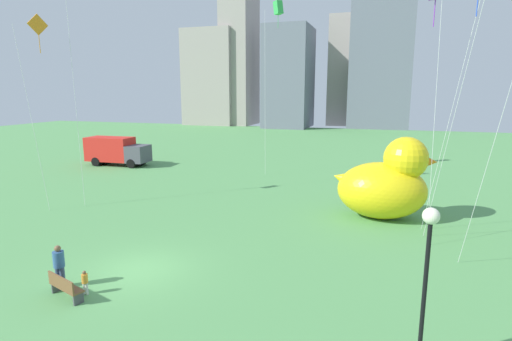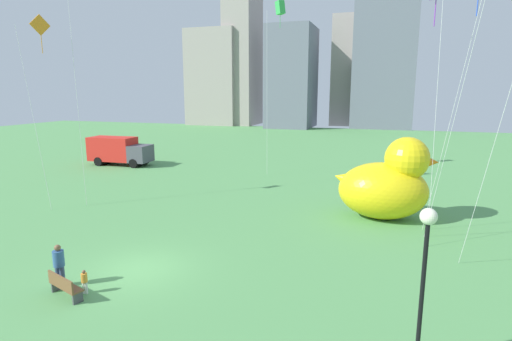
{
  "view_description": "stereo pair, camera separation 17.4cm",
  "coord_description": "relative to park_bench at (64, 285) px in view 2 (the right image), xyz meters",
  "views": [
    {
      "loc": [
        9.59,
        -13.65,
        7.46
      ],
      "look_at": [
        3.95,
        4.0,
        3.81
      ],
      "focal_mm": 28.32,
      "sensor_mm": 36.0,
      "label": 1
    },
    {
      "loc": [
        9.76,
        -13.6,
        7.46
      ],
      "look_at": [
        3.95,
        4.0,
        3.81
      ],
      "focal_mm": 28.32,
      "sensor_mm": 36.0,
      "label": 2
    }
  ],
  "objects": [
    {
      "name": "kite_green",
      "position": [
        1.3,
        25.17,
        14.01
      ],
      "size": [
        1.92,
        2.14,
        15.2
      ],
      "color": "silver",
      "rests_on": "ground"
    },
    {
      "name": "city_skyline",
      "position": [
        -4.05,
        76.24,
        14.91
      ],
      "size": [
        47.65,
        17.5,
        41.17
      ],
      "color": "#9E938C",
      "rests_on": "ground"
    },
    {
      "name": "kite_orange",
      "position": [
        -10.0,
        9.86,
        10.48
      ],
      "size": [
        1.97,
        1.85,
        12.12
      ],
      "color": "silver",
      "rests_on": "ground"
    },
    {
      "name": "lamppost",
      "position": [
        12.05,
        0.02,
        2.92
      ],
      "size": [
        0.44,
        0.44,
        4.53
      ],
      "color": "black",
      "rests_on": "ground"
    },
    {
      "name": "person_child",
      "position": [
        0.5,
        0.48,
        0.04
      ],
      "size": [
        0.23,
        0.23,
        0.93
      ],
      "color": "silver",
      "rests_on": "ground"
    },
    {
      "name": "person_adult",
      "position": [
        -0.82,
        0.67,
        0.46
      ],
      "size": [
        0.42,
        0.42,
        1.7
      ],
      "color": "#38476B",
      "rests_on": "ground"
    },
    {
      "name": "ground_plane",
      "position": [
        1.2,
        2.83,
        -0.48
      ],
      "size": [
        140.0,
        140.0,
        0.0
      ],
      "primitive_type": "plane",
      "color": "#569854"
    },
    {
      "name": "box_truck",
      "position": [
        -15.14,
        23.58,
        0.98
      ],
      "size": [
        6.52,
        2.59,
        2.85
      ],
      "color": "red",
      "rests_on": "ground"
    },
    {
      "name": "giant_inflatable_duck",
      "position": [
        11.01,
        13.59,
        1.61
      ],
      "size": [
        5.92,
        3.8,
        4.91
      ],
      "color": "yellow",
      "rests_on": "ground"
    },
    {
      "name": "park_bench",
      "position": [
        0.0,
        0.0,
        0.0
      ],
      "size": [
        1.72,
        0.97,
        0.9
      ],
      "color": "brown",
      "rests_on": "ground"
    }
  ]
}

